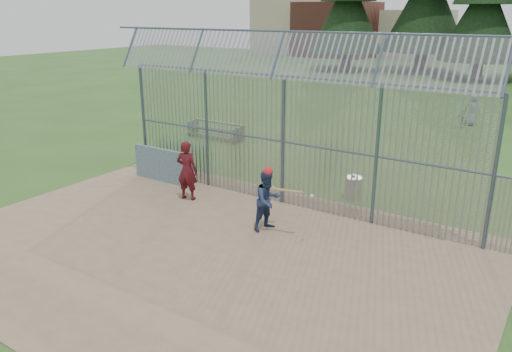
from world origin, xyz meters
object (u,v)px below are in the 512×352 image
Objects in this scene: onlooker at (187,170)px; trash_can at (353,188)px; dugout_wall at (162,165)px; bleacher at (215,130)px; batter at (268,200)px.

trash_can is at bearing -158.83° from onlooker.
dugout_wall reaches higher than bleacher.
batter reaches higher than dugout_wall.
bleacher is at bearing 111.43° from dugout_wall.
batter is 3.75m from trash_can.
onlooker is at bearing -58.24° from bleacher.
onlooker is (1.93, -0.86, 0.37)m from dugout_wall.
dugout_wall is 1.29× the size of onlooker.
onlooker is at bearing -23.95° from dugout_wall.
trash_can is 0.27× the size of bleacher.
onlooker is 8.30m from bleacher.
bleacher is at bearing 64.44° from batter.
dugout_wall is 1.47× the size of batter.
batter reaches higher than bleacher.
dugout_wall is at bearing -36.90° from onlooker.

